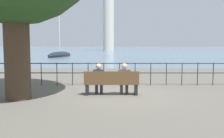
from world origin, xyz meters
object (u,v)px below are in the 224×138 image
Objects in this scene: seated_person_right at (125,77)px; sailboat_0 at (60,55)px; park_bench at (112,83)px; seated_person_left at (99,77)px; harbor_lighthouse at (109,13)px.

seated_person_right is 0.13× the size of sailboat_0.
park_bench is 0.53m from seated_person_left.
harbor_lighthouse is (7.42, 50.91, 13.44)m from sailboat_0.
seated_person_right reaches higher than park_bench.
seated_person_right is 84.30m from harbor_lighthouse.
park_bench is 84.40m from harbor_lighthouse.
sailboat_0 is at bearing 104.24° from seated_person_left.
seated_person_right is (0.96, -0.00, 0.01)m from seated_person_left.
seated_person_left is 0.13× the size of sailboat_0.
park_bench is 0.53m from seated_person_right.
sailboat_0 reaches higher than seated_person_right.
harbor_lighthouse is at bearing 90.54° from seated_person_left.
sailboat_0 is (-8.69, 32.43, -0.17)m from park_bench.
harbor_lighthouse is at bearing 90.87° from park_bench.
park_bench is 1.73× the size of seated_person_left.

